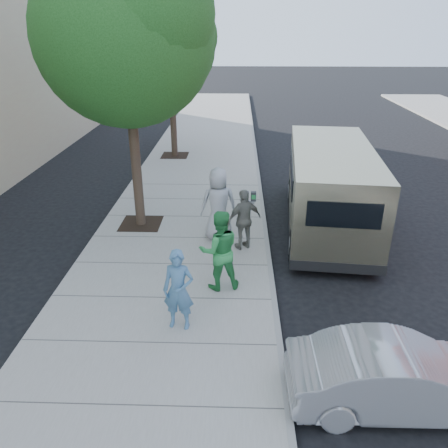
{
  "coord_description": "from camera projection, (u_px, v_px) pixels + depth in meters",
  "views": [
    {
      "loc": [
        0.6,
        -9.54,
        5.63
      ],
      "look_at": [
        0.28,
        0.37,
        1.1
      ],
      "focal_mm": 35.0,
      "sensor_mm": 36.0,
      "label": 1
    }
  ],
  "objects": [
    {
      "name": "sidewalk",
      "position": [
        173.0,
        266.0,
        11.03
      ],
      "size": [
        5.0,
        60.0,
        0.15
      ],
      "primitive_type": "cube",
      "color": "gray",
      "rests_on": "ground"
    },
    {
      "name": "person_officer",
      "position": [
        179.0,
        290.0,
        8.38
      ],
      "size": [
        0.66,
        0.48,
        1.68
      ],
      "primitive_type": "imported",
      "rotation": [
        0.0,
        0.0,
        -0.13
      ],
      "color": "teal",
      "rests_on": "sidewalk"
    },
    {
      "name": "van",
      "position": [
        330.0,
        187.0,
        12.82
      ],
      "size": [
        2.81,
        6.81,
        2.46
      ],
      "rotation": [
        0.0,
        0.0,
        -0.1
      ],
      "color": "tan",
      "rests_on": "ground"
    },
    {
      "name": "ground",
      "position": [
        213.0,
        269.0,
        11.03
      ],
      "size": [
        120.0,
        120.0,
        0.0
      ],
      "primitive_type": "plane",
      "color": "black",
      "rests_on": "ground"
    },
    {
      "name": "person_striped_polo",
      "position": [
        244.0,
        220.0,
        11.44
      ],
      "size": [
        1.05,
        0.82,
        1.66
      ],
      "primitive_type": "imported",
      "rotation": [
        0.0,
        0.0,
        3.63
      ],
      "color": "gray",
      "rests_on": "sidewalk"
    },
    {
      "name": "tree_near",
      "position": [
        126.0,
        29.0,
        10.97
      ],
      "size": [
        4.62,
        4.6,
        7.53
      ],
      "color": "black",
      "rests_on": "sidewalk"
    },
    {
      "name": "person_gray_shirt",
      "position": [
        219.0,
        204.0,
        11.92
      ],
      "size": [
        1.09,
        0.81,
        2.04
      ],
      "primitive_type": "imported",
      "rotation": [
        0.0,
        0.0,
        3.31
      ],
      "color": "#A7A7AA",
      "rests_on": "sidewalk"
    },
    {
      "name": "sedan",
      "position": [
        400.0,
        377.0,
        6.87
      ],
      "size": [
        3.54,
        1.27,
        1.16
      ],
      "primitive_type": "imported",
      "rotation": [
        0.0,
        0.0,
        1.58
      ],
      "color": "#A1A2A7",
      "rests_on": "ground"
    },
    {
      "name": "person_green_shirt",
      "position": [
        219.0,
        250.0,
        9.65
      ],
      "size": [
        1.04,
        0.89,
        1.88
      ],
      "primitive_type": "imported",
      "rotation": [
        0.0,
        0.0,
        3.36
      ],
      "color": "green",
      "rests_on": "sidewalk"
    },
    {
      "name": "curb_face",
      "position": [
        270.0,
        268.0,
        10.95
      ],
      "size": [
        0.12,
        60.0,
        0.16
      ],
      "primitive_type": "cube",
      "color": "gray",
      "rests_on": "ground"
    },
    {
      "name": "parking_meter",
      "position": [
        249.0,
        208.0,
        11.35
      ],
      "size": [
        0.33,
        0.11,
        1.59
      ],
      "rotation": [
        0.0,
        0.0,
        0.01
      ],
      "color": "gray",
      "rests_on": "sidewalk"
    },
    {
      "name": "tree_far",
      "position": [
        171.0,
        45.0,
        18.16
      ],
      "size": [
        3.92,
        3.8,
        6.49
      ],
      "color": "black",
      "rests_on": "sidewalk"
    }
  ]
}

